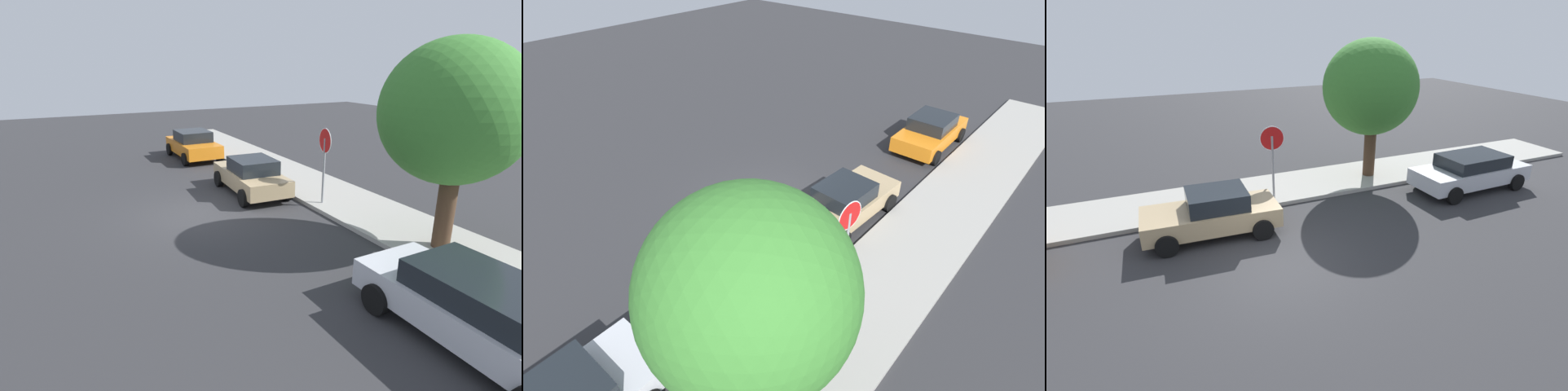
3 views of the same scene
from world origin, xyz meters
The scene contains 6 objects.
ground_plane centered at (0.00, 0.00, 0.00)m, with size 60.00×60.00×0.00m, color #2D2D30.
sidewalk_curb centered at (0.00, 5.02, 0.07)m, with size 32.00×2.89×0.14m, color #9E9B93.
stop_sign centered at (1.29, 4.07, 1.94)m, with size 0.85×0.14×2.78m.
parked_car_tan centered at (-1.21, 2.48, 0.71)m, with size 4.10×2.10×1.42m.
parked_car_orange centered at (-8.05, 2.38, 0.74)m, with size 4.09×2.07×1.46m.
street_tree_near_corner centered at (5.55, 4.78, 3.68)m, with size 3.66×3.66×5.51m.
Camera 2 is at (8.59, 8.13, 8.72)m, focal length 28.00 mm.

